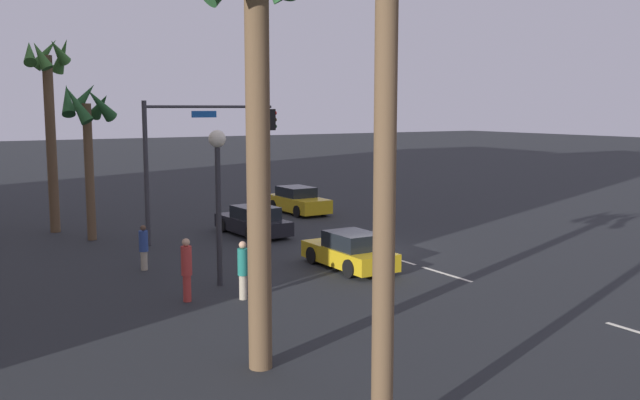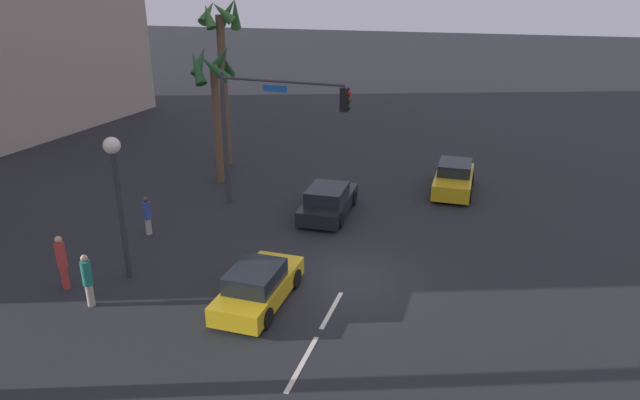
% 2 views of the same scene
% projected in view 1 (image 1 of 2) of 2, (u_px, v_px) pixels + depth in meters
% --- Properties ---
extents(ground_plane, '(220.00, 220.00, 0.00)m').
position_uv_depth(ground_plane, '(365.00, 250.00, 28.36)').
color(ground_plane, '#232628').
extents(lane_stripe_2, '(2.54, 0.14, 0.01)m').
position_uv_depth(lane_stripe_2, '(446.00, 274.00, 24.20)').
color(lane_stripe_2, silver).
rests_on(lane_stripe_2, ground_plane).
extents(lane_stripe_3, '(2.22, 0.14, 0.01)m').
position_uv_depth(lane_stripe_3, '(397.00, 259.00, 26.58)').
color(lane_stripe_3, silver).
rests_on(lane_stripe_3, ground_plane).
extents(car_1, '(4.06, 1.79, 1.34)m').
position_uv_depth(car_1, '(350.00, 252.00, 25.03)').
color(car_1, gold).
rests_on(car_1, ground_plane).
extents(car_3, '(4.41, 2.05, 1.34)m').
position_uv_depth(car_3, '(253.00, 221.00, 31.67)').
color(car_3, black).
rests_on(car_3, ground_plane).
extents(car_4, '(4.29, 1.92, 1.44)m').
position_uv_depth(car_4, '(298.00, 201.00, 38.30)').
color(car_4, gold).
rests_on(car_4, ground_plane).
extents(traffic_signal, '(0.65, 6.03, 6.06)m').
position_uv_depth(traffic_signal, '(194.00, 145.00, 29.67)').
color(traffic_signal, '#38383D').
rests_on(traffic_signal, ground_plane).
extents(streetlamp, '(0.56, 0.56, 5.06)m').
position_uv_depth(streetlamp, '(218.00, 175.00, 22.22)').
color(streetlamp, '#2D2D33').
rests_on(streetlamp, ground_plane).
extents(pedestrian_0, '(0.37, 0.37, 1.63)m').
position_uv_depth(pedestrian_0, '(144.00, 246.00, 24.73)').
color(pedestrian_0, '#B2A58C').
rests_on(pedestrian_0, ground_plane).
extents(pedestrian_1, '(0.36, 0.36, 1.92)m').
position_uv_depth(pedestrian_1, '(187.00, 268.00, 20.67)').
color(pedestrian_1, '#BF3833').
rests_on(pedestrian_1, ground_plane).
extents(pedestrian_2, '(0.45, 0.45, 1.79)m').
position_uv_depth(pedestrian_2, '(243.00, 268.00, 20.91)').
color(pedestrian_2, '#B2A58C').
rests_on(pedestrian_2, ground_plane).
extents(palm_tree_1, '(2.41, 2.47, 6.94)m').
position_uv_depth(palm_tree_1, '(87.00, 121.00, 29.76)').
color(palm_tree_1, brown).
rests_on(palm_tree_1, ground_plane).
extents(palm_tree_2, '(2.27, 2.36, 9.06)m').
position_uv_depth(palm_tree_2, '(49.00, 93.00, 31.69)').
color(palm_tree_2, brown).
rests_on(palm_tree_2, ground_plane).
extents(palm_tree_3, '(2.69, 2.57, 9.79)m').
position_uv_depth(palm_tree_3, '(258.00, 45.00, 14.58)').
color(palm_tree_3, brown).
rests_on(palm_tree_3, ground_plane).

